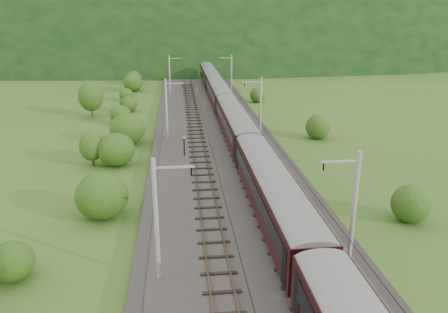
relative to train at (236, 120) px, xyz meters
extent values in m
plane|color=#31561B|center=(-2.40, -28.52, -3.52)|extent=(600.00, 600.00, 0.00)
cube|color=#38332D|center=(-2.40, -18.52, -3.37)|extent=(14.00, 220.00, 0.30)
cube|color=brown|center=(-5.52, -18.52, -3.03)|extent=(0.08, 220.00, 0.15)
cube|color=brown|center=(-4.08, -18.52, -3.03)|extent=(0.08, 220.00, 0.15)
cube|color=black|center=(-4.80, -18.52, -3.16)|extent=(2.40, 220.00, 0.12)
cube|color=brown|center=(-0.72, -18.52, -3.03)|extent=(0.08, 220.00, 0.15)
cube|color=brown|center=(0.72, -18.52, -3.03)|extent=(0.08, 220.00, 0.15)
cube|color=black|center=(0.00, -18.52, -3.16)|extent=(2.40, 220.00, 0.12)
cylinder|color=gray|center=(-8.60, -28.52, 0.78)|extent=(0.28, 0.28, 8.00)
cube|color=gray|center=(-7.40, -28.52, 4.18)|extent=(2.40, 0.12, 0.12)
cylinder|color=black|center=(-6.40, -28.52, 3.88)|extent=(0.10, 0.10, 0.50)
cylinder|color=gray|center=(-8.60, 3.48, 0.78)|extent=(0.28, 0.28, 8.00)
cube|color=gray|center=(-7.40, 3.48, 4.18)|extent=(2.40, 0.12, 0.12)
cylinder|color=black|center=(-6.40, 3.48, 3.88)|extent=(0.10, 0.10, 0.50)
cylinder|color=gray|center=(-8.60, 35.48, 0.78)|extent=(0.28, 0.28, 8.00)
cube|color=gray|center=(-7.40, 35.48, 4.18)|extent=(2.40, 0.12, 0.12)
cylinder|color=black|center=(-6.40, 35.48, 3.88)|extent=(0.10, 0.10, 0.50)
cylinder|color=gray|center=(-8.60, 67.48, 0.78)|extent=(0.28, 0.28, 8.00)
cube|color=gray|center=(-7.40, 67.48, 4.18)|extent=(2.40, 0.12, 0.12)
cylinder|color=black|center=(-6.40, 67.48, 3.88)|extent=(0.10, 0.10, 0.50)
cylinder|color=gray|center=(-8.60, 99.48, 0.78)|extent=(0.28, 0.28, 8.00)
cube|color=gray|center=(-7.40, 99.48, 4.18)|extent=(2.40, 0.12, 0.12)
cylinder|color=black|center=(-6.40, 99.48, 3.88)|extent=(0.10, 0.10, 0.50)
cylinder|color=gray|center=(3.80, -28.52, 0.78)|extent=(0.28, 0.28, 8.00)
cube|color=gray|center=(2.60, -28.52, 4.18)|extent=(2.40, 0.12, 0.12)
cylinder|color=black|center=(1.60, -28.52, 3.88)|extent=(0.10, 0.10, 0.50)
cylinder|color=gray|center=(3.80, 3.48, 0.78)|extent=(0.28, 0.28, 8.00)
cube|color=gray|center=(2.60, 3.48, 4.18)|extent=(2.40, 0.12, 0.12)
cylinder|color=black|center=(1.60, 3.48, 3.88)|extent=(0.10, 0.10, 0.50)
cylinder|color=gray|center=(3.80, 35.48, 0.78)|extent=(0.28, 0.28, 8.00)
cube|color=gray|center=(2.60, 35.48, 4.18)|extent=(2.40, 0.12, 0.12)
cylinder|color=black|center=(1.60, 35.48, 3.88)|extent=(0.10, 0.10, 0.50)
cylinder|color=gray|center=(3.80, 67.48, 0.78)|extent=(0.28, 0.28, 8.00)
cube|color=gray|center=(2.60, 67.48, 4.18)|extent=(2.40, 0.12, 0.12)
cylinder|color=black|center=(1.60, 67.48, 3.88)|extent=(0.10, 0.10, 0.50)
cylinder|color=gray|center=(3.80, 99.48, 0.78)|extent=(0.28, 0.28, 8.00)
cube|color=gray|center=(2.60, 99.48, 4.18)|extent=(2.40, 0.12, 0.12)
cylinder|color=black|center=(1.60, 99.48, 3.88)|extent=(0.10, 0.10, 0.50)
cylinder|color=black|center=(-4.80, -18.52, 3.58)|extent=(0.03, 198.00, 0.03)
cylinder|color=black|center=(0.00, -18.52, 3.58)|extent=(0.03, 198.00, 0.03)
ellipsoid|color=black|center=(-2.40, 231.48, -3.52)|extent=(504.00, 360.00, 244.00)
ellipsoid|color=black|center=(-122.40, 271.48, -3.52)|extent=(336.00, 280.00, 132.00)
cube|color=black|center=(0.00, -22.00, -0.57)|extent=(2.88, 21.86, 2.98)
cylinder|color=gray|center=(0.00, -22.00, 0.77)|extent=(2.88, 21.75, 2.88)
cube|color=black|center=(-1.46, -22.00, -0.21)|extent=(0.05, 19.24, 1.14)
cube|color=black|center=(1.46, -22.00, -0.21)|extent=(0.05, 19.24, 1.14)
cube|color=black|center=(0.00, -29.65, -2.51)|extent=(2.19, 3.18, 0.89)
cube|color=black|center=(0.00, -14.35, -2.51)|extent=(2.19, 3.18, 0.89)
cube|color=black|center=(0.00, 0.42, -0.57)|extent=(2.88, 21.86, 2.98)
cylinder|color=gray|center=(0.00, 0.42, 0.77)|extent=(2.88, 21.75, 2.88)
cube|color=black|center=(-1.46, 0.42, -0.21)|extent=(0.05, 19.24, 1.14)
cube|color=black|center=(1.46, 0.42, -0.21)|extent=(0.05, 19.24, 1.14)
cube|color=black|center=(0.00, -7.23, -2.51)|extent=(2.19, 3.18, 0.89)
cube|color=black|center=(0.00, 8.07, -2.51)|extent=(2.19, 3.18, 0.89)
cube|color=black|center=(0.00, 22.84, -0.57)|extent=(2.88, 21.86, 2.98)
cylinder|color=gray|center=(0.00, 22.84, 0.77)|extent=(2.88, 21.75, 2.88)
cube|color=black|center=(-1.46, 22.84, -0.21)|extent=(0.05, 19.24, 1.14)
cube|color=black|center=(1.46, 22.84, -0.21)|extent=(0.05, 19.24, 1.14)
cube|color=black|center=(0.00, 15.19, -2.51)|extent=(2.19, 3.18, 0.89)
cube|color=black|center=(0.00, 30.49, -2.51)|extent=(2.19, 3.18, 0.89)
cube|color=black|center=(0.00, 45.26, -0.57)|extent=(2.88, 21.86, 2.98)
cylinder|color=gray|center=(0.00, 45.26, 0.77)|extent=(2.88, 21.75, 2.88)
cube|color=black|center=(-1.46, 45.26, -0.21)|extent=(0.05, 19.24, 1.14)
cube|color=black|center=(1.46, 45.26, -0.21)|extent=(0.05, 19.24, 1.14)
cube|color=black|center=(0.00, 37.61, -2.51)|extent=(2.19, 3.18, 0.89)
cube|color=black|center=(0.00, 52.91, -2.51)|extent=(2.19, 3.18, 0.89)
cube|color=#133299|center=(0.00, 76.62, -0.57)|extent=(2.88, 17.89, 2.98)
cylinder|color=gray|center=(0.00, 76.62, 0.77)|extent=(2.88, 17.80, 2.88)
cube|color=black|center=(-1.46, 76.62, -0.21)|extent=(0.05, 15.74, 1.14)
cube|color=black|center=(1.46, 76.62, -0.21)|extent=(0.05, 15.74, 1.14)
cube|color=black|center=(0.00, 70.36, -2.51)|extent=(2.19, 3.18, 0.89)
cube|color=black|center=(0.00, 82.88, -2.51)|extent=(2.19, 3.18, 0.89)
cube|color=yellow|center=(0.00, 85.37, -0.77)|extent=(2.94, 0.50, 2.68)
cube|color=yellow|center=(0.00, 67.88, -0.77)|extent=(2.94, 0.50, 2.68)
cube|color=black|center=(0.00, 79.62, 1.47)|extent=(0.08, 1.60, 0.89)
cylinder|color=red|center=(-3.14, 37.21, -2.43)|extent=(0.17, 0.17, 1.58)
cylinder|color=red|center=(-2.40, 23.67, -2.56)|extent=(0.14, 0.14, 1.32)
cylinder|color=black|center=(-6.54, -3.72, -2.16)|extent=(0.15, 0.15, 2.13)
sphere|color=red|center=(-6.54, -3.72, -1.04)|extent=(0.26, 0.26, 0.26)
ellipsoid|color=#244612|center=(-17.88, -27.24, -2.24)|extent=(2.86, 2.86, 2.57)
ellipsoid|color=#244612|center=(-13.55, -18.74, -1.57)|extent=(4.35, 4.35, 3.91)
ellipsoid|color=#244612|center=(-14.07, -5.57, -1.67)|extent=(4.11, 4.11, 3.70)
ellipsoid|color=#244612|center=(-13.67, 2.65, -1.48)|extent=(4.54, 4.54, 4.08)
ellipsoid|color=#244612|center=(-15.91, 13.77, -2.05)|extent=(3.27, 3.27, 2.94)
ellipsoid|color=#244612|center=(-15.59, 22.51, -2.17)|extent=(3.01, 3.01, 2.71)
ellipsoid|color=#244612|center=(-16.99, 32.43, -2.29)|extent=(2.73, 2.73, 2.46)
ellipsoid|color=#244612|center=(-16.72, 43.30, -1.66)|extent=(4.15, 4.15, 3.73)
ellipsoid|color=#244612|center=(-17.43, 53.67, -1.95)|extent=(3.50, 3.50, 3.15)
ellipsoid|color=#244612|center=(-15.05, 65.03, -1.37)|extent=(4.78, 4.78, 4.31)
cylinder|color=black|center=(-16.69, -5.43, -2.45)|extent=(0.24, 0.24, 2.14)
ellipsoid|color=#244612|center=(-16.69, -5.43, -1.23)|extent=(2.75, 2.75, 3.30)
cylinder|color=black|center=(-21.20, 19.60, -1.96)|extent=(0.24, 0.24, 3.12)
ellipsoid|color=#244612|center=(-21.20, 19.60, -0.18)|extent=(4.01, 4.01, 4.81)
ellipsoid|color=#244612|center=(11.42, -22.11, -2.12)|extent=(3.13, 3.13, 2.81)
ellipsoid|color=#244612|center=(11.55, 2.69, -2.02)|extent=(3.34, 3.34, 3.00)
ellipsoid|color=#244612|center=(7.93, 28.43, -2.24)|extent=(2.85, 2.85, 2.56)
camera|label=1|loc=(-7.02, -52.64, 12.74)|focal=35.00mm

